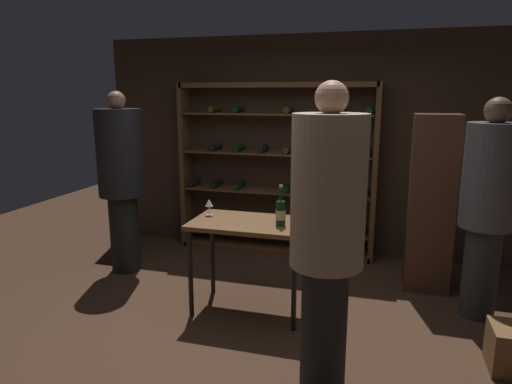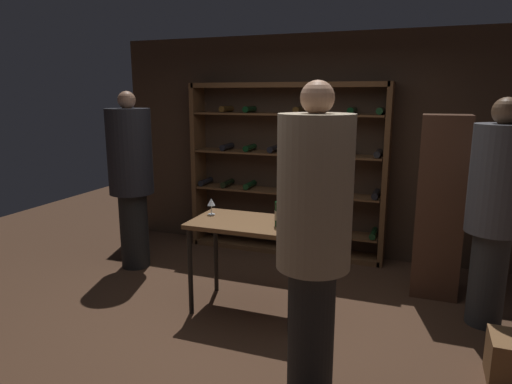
{
  "view_description": "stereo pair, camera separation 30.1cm",
  "coord_description": "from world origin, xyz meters",
  "px_view_note": "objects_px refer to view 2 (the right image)",
  "views": [
    {
      "loc": [
        1.03,
        -3.49,
        1.98
      ],
      "look_at": [
        -0.06,
        0.28,
        1.13
      ],
      "focal_mm": 31.75,
      "sensor_mm": 36.0,
      "label": 1
    },
    {
      "loc": [
        1.31,
        -3.4,
        1.98
      ],
      "look_at": [
        -0.06,
        0.28,
        1.13
      ],
      "focal_mm": 31.75,
      "sensor_mm": 36.0,
      "label": 2
    }
  ],
  "objects_px": {
    "wine_rack": "(286,170)",
    "display_cabinet": "(440,207)",
    "person_bystander_dark_jacket": "(496,204)",
    "person_host_in_suit": "(131,173)",
    "person_guest_blue_shirt": "(314,230)",
    "wine_bottle_green_slim": "(280,212)",
    "wine_glass_stemmed_left": "(211,203)",
    "wine_bottle_black_capsule": "(298,211)",
    "tasting_table": "(249,232)"
  },
  "relations": [
    {
      "from": "wine_bottle_black_capsule",
      "to": "wine_glass_stemmed_left",
      "type": "bearing_deg",
      "value": 175.81
    },
    {
      "from": "tasting_table",
      "to": "wine_bottle_black_capsule",
      "type": "relative_size",
      "value": 2.89
    },
    {
      "from": "wine_bottle_green_slim",
      "to": "wine_bottle_black_capsule",
      "type": "height_order",
      "value": "wine_bottle_black_capsule"
    },
    {
      "from": "tasting_table",
      "to": "wine_glass_stemmed_left",
      "type": "bearing_deg",
      "value": 167.92
    },
    {
      "from": "person_bystander_dark_jacket",
      "to": "person_host_in_suit",
      "type": "bearing_deg",
      "value": -133.97
    },
    {
      "from": "wine_rack",
      "to": "person_host_in_suit",
      "type": "distance_m",
      "value": 1.85
    },
    {
      "from": "wine_bottle_green_slim",
      "to": "wine_glass_stemmed_left",
      "type": "relative_size",
      "value": 2.28
    },
    {
      "from": "wine_glass_stemmed_left",
      "to": "tasting_table",
      "type": "bearing_deg",
      "value": -12.08
    },
    {
      "from": "tasting_table",
      "to": "person_bystander_dark_jacket",
      "type": "relative_size",
      "value": 0.53
    },
    {
      "from": "person_host_in_suit",
      "to": "wine_bottle_green_slim",
      "type": "distance_m",
      "value": 2.04
    },
    {
      "from": "display_cabinet",
      "to": "wine_bottle_black_capsule",
      "type": "bearing_deg",
      "value": -141.07
    },
    {
      "from": "display_cabinet",
      "to": "wine_bottle_green_slim",
      "type": "relative_size",
      "value": 4.99
    },
    {
      "from": "wine_bottle_black_capsule",
      "to": "wine_glass_stemmed_left",
      "type": "distance_m",
      "value": 0.87
    },
    {
      "from": "person_guest_blue_shirt",
      "to": "wine_bottle_green_slim",
      "type": "bearing_deg",
      "value": 155.01
    },
    {
      "from": "wine_rack",
      "to": "tasting_table",
      "type": "distance_m",
      "value": 1.68
    },
    {
      "from": "tasting_table",
      "to": "wine_bottle_green_slim",
      "type": "height_order",
      "value": "wine_bottle_green_slim"
    },
    {
      "from": "wine_glass_stemmed_left",
      "to": "display_cabinet",
      "type": "bearing_deg",
      "value": 23.44
    },
    {
      "from": "person_host_in_suit",
      "to": "display_cabinet",
      "type": "relative_size",
      "value": 1.12
    },
    {
      "from": "person_guest_blue_shirt",
      "to": "wine_glass_stemmed_left",
      "type": "bearing_deg",
      "value": 175.19
    },
    {
      "from": "tasting_table",
      "to": "display_cabinet",
      "type": "xyz_separation_m",
      "value": [
        1.62,
        0.98,
        0.14
      ]
    },
    {
      "from": "tasting_table",
      "to": "person_bystander_dark_jacket",
      "type": "bearing_deg",
      "value": 12.94
    },
    {
      "from": "display_cabinet",
      "to": "wine_bottle_green_slim",
      "type": "xyz_separation_m",
      "value": [
        -1.32,
        -1.02,
        0.09
      ]
    },
    {
      "from": "wine_bottle_black_capsule",
      "to": "person_host_in_suit",
      "type": "bearing_deg",
      "value": 165.88
    },
    {
      "from": "person_bystander_dark_jacket",
      "to": "wine_glass_stemmed_left",
      "type": "bearing_deg",
      "value": -123.89
    },
    {
      "from": "person_host_in_suit",
      "to": "wine_bottle_black_capsule",
      "type": "distance_m",
      "value": 2.16
    },
    {
      "from": "tasting_table",
      "to": "person_host_in_suit",
      "type": "distance_m",
      "value": 1.78
    },
    {
      "from": "wine_glass_stemmed_left",
      "to": "person_guest_blue_shirt",
      "type": "bearing_deg",
      "value": -40.64
    },
    {
      "from": "person_guest_blue_shirt",
      "to": "display_cabinet",
      "type": "height_order",
      "value": "person_guest_blue_shirt"
    },
    {
      "from": "wine_bottle_green_slim",
      "to": "wine_glass_stemmed_left",
      "type": "xyz_separation_m",
      "value": [
        -0.72,
        0.14,
        -0.01
      ]
    },
    {
      "from": "person_bystander_dark_jacket",
      "to": "wine_bottle_black_capsule",
      "type": "relative_size",
      "value": 5.42
    },
    {
      "from": "wine_bottle_green_slim",
      "to": "wine_bottle_black_capsule",
      "type": "distance_m",
      "value": 0.16
    },
    {
      "from": "wine_rack",
      "to": "wine_bottle_green_slim",
      "type": "distance_m",
      "value": 1.76
    },
    {
      "from": "wine_glass_stemmed_left",
      "to": "wine_bottle_black_capsule",
      "type": "bearing_deg",
      "value": -4.19
    },
    {
      "from": "wine_rack",
      "to": "person_guest_blue_shirt",
      "type": "relative_size",
      "value": 1.2
    },
    {
      "from": "person_guest_blue_shirt",
      "to": "wine_glass_stemmed_left",
      "type": "relative_size",
      "value": 13.11
    },
    {
      "from": "person_guest_blue_shirt",
      "to": "wine_bottle_black_capsule",
      "type": "bearing_deg",
      "value": 146.22
    },
    {
      "from": "wine_rack",
      "to": "person_bystander_dark_jacket",
      "type": "xyz_separation_m",
      "value": [
        2.18,
        -1.18,
        0.02
      ]
    },
    {
      "from": "wine_bottle_black_capsule",
      "to": "wine_glass_stemmed_left",
      "type": "height_order",
      "value": "wine_bottle_black_capsule"
    },
    {
      "from": "person_guest_blue_shirt",
      "to": "wine_glass_stemmed_left",
      "type": "distance_m",
      "value": 1.64
    },
    {
      "from": "tasting_table",
      "to": "wine_bottle_black_capsule",
      "type": "height_order",
      "value": "wine_bottle_black_capsule"
    },
    {
      "from": "person_bystander_dark_jacket",
      "to": "wine_bottle_green_slim",
      "type": "bearing_deg",
      "value": -116.0
    },
    {
      "from": "display_cabinet",
      "to": "tasting_table",
      "type": "bearing_deg",
      "value": -148.91
    },
    {
      "from": "wine_rack",
      "to": "display_cabinet",
      "type": "distance_m",
      "value": 1.9
    },
    {
      "from": "display_cabinet",
      "to": "wine_glass_stemmed_left",
      "type": "height_order",
      "value": "display_cabinet"
    },
    {
      "from": "tasting_table",
      "to": "wine_bottle_green_slim",
      "type": "distance_m",
      "value": 0.38
    },
    {
      "from": "wine_rack",
      "to": "person_bystander_dark_jacket",
      "type": "distance_m",
      "value": 2.48
    },
    {
      "from": "wine_rack",
      "to": "wine_glass_stemmed_left",
      "type": "xyz_separation_m",
      "value": [
        -0.27,
        -1.56,
        -0.09
      ]
    },
    {
      "from": "wine_rack",
      "to": "tasting_table",
      "type": "relative_size",
      "value": 2.36
    },
    {
      "from": "wine_rack",
      "to": "wine_bottle_black_capsule",
      "type": "xyz_separation_m",
      "value": [
        0.6,
        -1.62,
        -0.07
      ]
    },
    {
      "from": "wine_bottle_black_capsule",
      "to": "wine_bottle_green_slim",
      "type": "bearing_deg",
      "value": -152.06
    }
  ]
}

